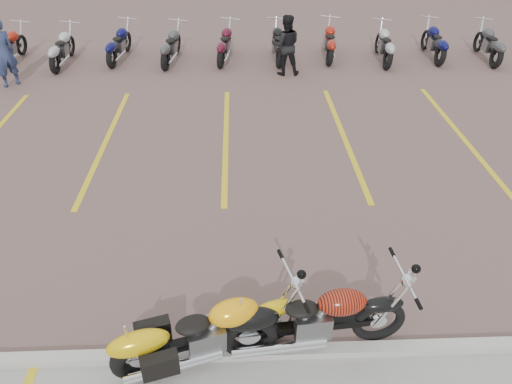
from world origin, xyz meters
TOP-DOWN VIEW (x-y plane):
  - ground at (0.00, 0.00)m, footprint 100.00×100.00m
  - curb at (0.00, -2.00)m, footprint 60.00×0.18m
  - parking_stripes at (0.00, 4.00)m, footprint 38.00×5.50m
  - yellow_cruiser at (-0.19, -2.01)m, footprint 2.32×0.82m
  - flame_cruiser at (1.13, -1.88)m, footprint 2.38×0.45m
  - person_a at (-6.07, 7.50)m, footprint 0.80×0.79m
  - person_b at (1.70, 8.11)m, footprint 0.84×0.65m
  - bg_bike_row at (-0.12, 9.41)m, footprint 17.28×2.04m

SIDE VIEW (x-z plane):
  - ground at x=0.00m, z-range 0.00..0.00m
  - parking_stripes at x=0.00m, z-range 0.00..0.01m
  - curb at x=0.00m, z-range 0.00..0.12m
  - flame_cruiser at x=1.13m, z-range 0.00..0.97m
  - yellow_cruiser at x=-0.19m, z-range 0.00..0.98m
  - bg_bike_row at x=-0.12m, z-range 0.00..1.10m
  - person_b at x=1.70m, z-range 0.00..1.71m
  - person_a at x=-6.07m, z-range 0.00..1.86m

